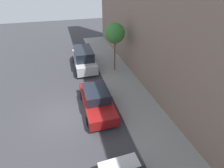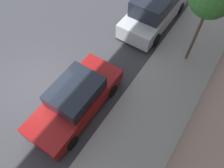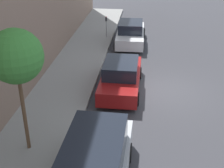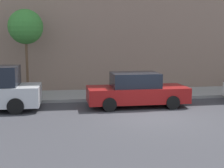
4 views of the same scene
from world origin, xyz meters
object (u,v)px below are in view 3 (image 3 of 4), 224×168
Objects in this scene: street_tree at (16,57)px; parked_minivan_third at (94,168)px; parked_sedan_second at (121,76)px; parked_sedan_nearest at (130,33)px; parking_meter_near at (106,24)px.

parked_minivan_third is at bearing 148.61° from street_tree.
parked_sedan_second is 1.02× the size of street_tree.
street_tree reaches higher than parked_sedan_second.
parked_sedan_nearest is at bearing -103.28° from street_tree.
parked_sedan_nearest is 1.97m from parking_meter_near.
street_tree reaches higher than parked_sedan_nearest.
parked_sedan_second is 6.73m from parked_minivan_third.
parked_minivan_third is 14.51m from parking_meter_near.
street_tree reaches higher than parking_meter_near.
parked_sedan_nearest and parked_sedan_second have the same top height.
parked_sedan_second is 3.03× the size of parking_meter_near.
parked_sedan_second is 0.91× the size of parked_minivan_third.
parking_meter_near is (1.78, -7.69, 0.33)m from parked_sedan_second.
parked_sedan_nearest is 12.68m from street_tree.
street_tree is at bearing 76.72° from parked_sedan_nearest.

